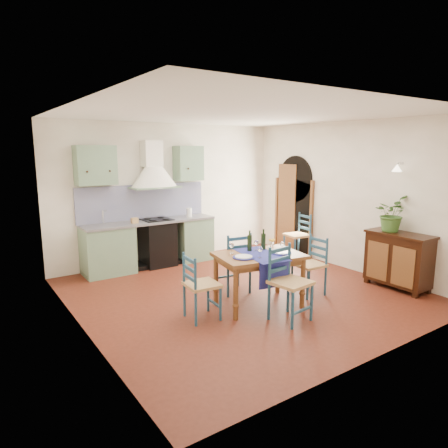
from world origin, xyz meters
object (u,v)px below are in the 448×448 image
(chair_near, at_px, (289,283))
(potted_plant, at_px, (391,213))
(dining_table, at_px, (259,260))
(sideboard, at_px, (398,258))

(chair_near, xyz_separation_m, potted_plant, (2.36, 0.09, 0.71))
(dining_table, distance_m, chair_near, 0.64)
(sideboard, xyz_separation_m, potted_plant, (-0.02, 0.19, 0.73))
(potted_plant, bearing_deg, dining_table, 167.52)
(dining_table, bearing_deg, chair_near, -89.90)
(potted_plant, bearing_deg, chair_near, -177.69)
(dining_table, relative_size, sideboard, 1.28)
(chair_near, height_order, sideboard, chair_near)
(dining_table, xyz_separation_m, potted_plant, (2.36, -0.52, 0.55))
(chair_near, distance_m, potted_plant, 2.47)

